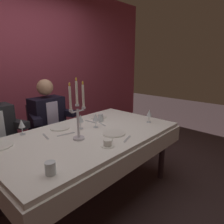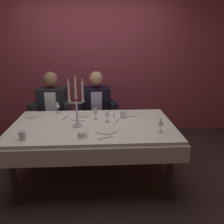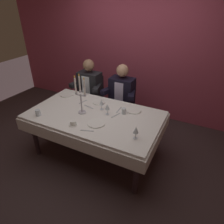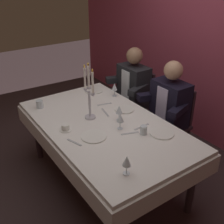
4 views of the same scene
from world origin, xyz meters
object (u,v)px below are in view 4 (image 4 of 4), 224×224
Objects in this scene: dinner_plate_2 at (124,109)px; wine_glass_2 at (115,87)px; wine_glass_1 at (127,161)px; dining_table at (104,133)px; seated_diner_1 at (170,103)px; water_tumbler_0 at (40,104)px; water_tumbler_1 at (144,130)px; dinner_plate_0 at (94,136)px; wine_glass_3 at (120,118)px; dinner_plate_3 at (94,90)px; dinner_plate_1 at (162,133)px; coffee_cup_0 at (66,128)px; seated_diner_0 at (134,85)px; candelabra at (89,96)px; wine_glass_0 at (119,110)px.

dinner_plate_2 is 0.40m from wine_glass_2.
dining_table is at bearing 159.50° from wine_glass_1.
seated_diner_1 reaches higher than wine_glass_2.
water_tumbler_0 reaches higher than water_tumbler_1.
dinner_plate_0 is 1.45× the size of wine_glass_2.
dinner_plate_2 is 0.42m from wine_glass_3.
wine_glass_2 is (-0.36, 0.12, 0.11)m from dinner_plate_2.
dinner_plate_1 is at bearing 0.24° from dinner_plate_3.
dinner_plate_2 is at bearing -106.76° from seated_diner_1.
wine_glass_2 reaches higher than coffee_cup_0.
dinner_plate_2 is (-0.28, 0.56, 0.00)m from dinner_plate_0.
dinner_plate_2 is 0.74m from seated_diner_0.
dinner_plate_0 is at bearing -93.45° from wine_glass_3.
candelabra is at bearing -162.70° from dining_table.
seated_diner_1 is (0.73, 1.28, -0.05)m from water_tumbler_0.
dinner_plate_1 is at bearing -51.53° from seated_diner_1.
candelabra reaches higher than coffee_cup_0.
seated_diner_1 reaches higher than dinner_plate_0.
candelabra is at bearing -59.47° from wine_glass_2.
wine_glass_0 is (0.03, 0.16, 0.24)m from dining_table.
dinner_plate_1 is 0.18m from water_tumbler_1.
candelabra is 2.61× the size of dinner_plate_1.
dining_table is at bearing 126.32° from dinner_plate_0.
water_tumbler_1 is 1.22m from seated_diner_0.
dinner_plate_1 is 0.68m from wine_glass_1.
water_tumbler_0 is at bearing -151.42° from wine_glass_3.
dinner_plate_3 is at bearing 157.72° from wine_glass_1.
seated_diner_1 is at bearing 87.40° from dining_table.
coffee_cup_0 is at bearing -47.28° from dinner_plate_3.
wine_glass_0 reaches higher than water_tumbler_1.
water_tumbler_0 is (-0.72, -0.56, -0.07)m from wine_glass_0.
dinner_plate_1 is 1.39× the size of wine_glass_0.
dinner_plate_3 is (-1.23, -0.01, 0.00)m from dinner_plate_1.
dinner_plate_3 is 1.41× the size of wine_glass_0.
wine_glass_1 is 0.13× the size of seated_diner_0.
seated_diner_0 is (-0.66, 0.72, -0.12)m from wine_glass_0.
candelabra reaches higher than dining_table.
dining_table is 11.83× the size of wine_glass_3.
dining_table is 8.14× the size of dinner_plate_0.
coffee_cup_0 is (-0.48, -0.57, -0.02)m from water_tumbler_1.
wine_glass_0 reaches higher than dinner_plate_1.
water_tumbler_1 is at bearing 127.28° from wine_glass_1.
dining_table is at bearing -144.08° from dinner_plate_1.
coffee_cup_0 is at bearing 2.47° from water_tumbler_0.
water_tumbler_0 is at bearing -119.69° from seated_diner_1.
seated_diner_1 reaches higher than dinner_plate_2.
dining_table is at bearing 74.40° from coffee_cup_0.
wine_glass_2 is 1.24× the size of coffee_cup_0.
wine_glass_2 is 0.13× the size of seated_diner_0.
seated_diner_1 reaches higher than dinner_plate_3.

